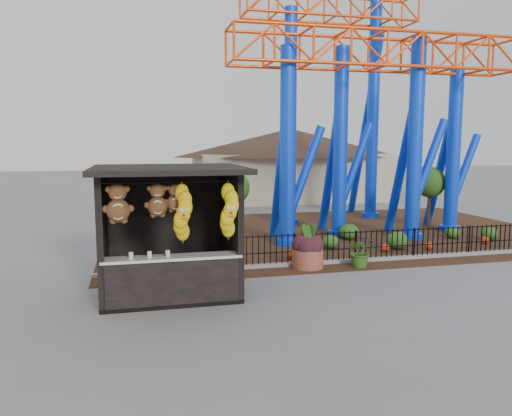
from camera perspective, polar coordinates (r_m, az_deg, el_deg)
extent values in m
plane|color=slate|center=(12.12, 5.17, -10.22)|extent=(120.00, 120.00, 0.00)
cube|color=#331E11|center=(20.77, 8.53, -2.80)|extent=(18.00, 12.00, 0.02)
cube|color=gray|center=(16.34, 15.17, -5.59)|extent=(18.00, 0.18, 0.12)
cube|color=black|center=(12.67, -9.78, -9.26)|extent=(3.20, 2.60, 0.10)
cube|color=black|center=(13.56, -10.27, -1.89)|extent=(3.20, 0.12, 3.00)
cube|color=black|center=(12.34, -17.09, -3.02)|extent=(0.12, 2.60, 3.00)
cube|color=black|center=(12.53, -2.87, -2.54)|extent=(0.12, 2.60, 3.00)
cube|color=black|center=(11.91, -10.01, 4.40)|extent=(3.50, 3.40, 0.12)
cube|color=black|center=(11.13, -17.40, -4.14)|extent=(0.14, 0.14, 3.00)
cube|color=black|center=(11.34, -1.76, -3.59)|extent=(0.14, 0.14, 3.00)
cube|color=black|center=(11.53, -9.47, -8.36)|extent=(3.00, 0.50, 1.10)
cube|color=silver|center=(11.39, -9.53, -5.60)|extent=(3.10, 0.55, 0.06)
cylinder|color=black|center=(10.73, -9.58, 2.96)|extent=(2.90, 0.04, 0.04)
cylinder|color=#0E3FEE|center=(17.72, 3.65, 6.87)|extent=(0.56, 0.56, 7.00)
cylinder|color=#0E3FEE|center=(18.07, 3.56, -3.90)|extent=(0.84, 0.84, 0.24)
cylinder|color=#0E3FEE|center=(19.71, 9.61, 7.28)|extent=(0.56, 0.56, 7.30)
cylinder|color=#0E3FEE|center=(20.03, 9.40, -2.87)|extent=(0.84, 0.84, 0.24)
cylinder|color=#0E3FEE|center=(19.79, 17.73, 7.32)|extent=(0.56, 0.56, 7.50)
cylinder|color=#0E3FEE|center=(20.10, 17.33, -3.08)|extent=(0.84, 0.84, 0.24)
cylinder|color=#0E3FEE|center=(22.16, 21.63, 5.96)|extent=(0.56, 0.56, 6.60)
cylinder|color=#0E3FEE|center=(22.44, 21.24, -2.17)|extent=(0.84, 0.84, 0.24)
cylinder|color=#0E3FEE|center=(22.49, 3.93, 10.17)|extent=(0.56, 0.56, 9.50)
cylinder|color=#0E3FEE|center=(22.74, 3.83, -1.56)|extent=(0.84, 0.84, 0.24)
cylinder|color=#0E3FEE|center=(25.14, 13.24, 10.85)|extent=(0.56, 0.56, 10.50)
cylinder|color=#0E3FEE|center=(25.34, 12.90, -0.81)|extent=(0.84, 0.84, 0.24)
cylinder|color=#0E3FEE|center=(18.61, 2.80, 4.21)|extent=(0.36, 2.21, 5.85)
cylinder|color=#0E3FEE|center=(18.26, 5.44, 3.58)|extent=(1.62, 0.32, 3.73)
cylinder|color=#0E3FEE|center=(20.56, 8.57, 4.76)|extent=(0.36, 2.29, 6.10)
cylinder|color=#0E3FEE|center=(20.30, 11.04, 4.15)|extent=(1.67, 0.32, 3.88)
cylinder|color=#0E3FEE|center=(20.58, 16.33, 4.75)|extent=(0.36, 2.34, 6.26)
cylinder|color=#0E3FEE|center=(20.44, 18.86, 4.11)|extent=(1.71, 0.32, 3.99)
cylinder|color=#0E3FEE|center=(22.93, 20.24, 3.99)|extent=(0.36, 2.10, 5.53)
cylinder|color=#0E3FEE|center=(22.85, 22.52, 3.46)|extent=(1.54, 0.32, 3.52)
cylinder|color=#974B37|center=(14.85, 5.90, -5.76)|extent=(1.03, 1.03, 0.58)
ellipsoid|color=#32141A|center=(14.73, 5.93, -3.45)|extent=(0.70, 0.70, 0.64)
imported|color=#255519|center=(15.11, 11.90, -4.88)|extent=(1.05, 0.96, 0.97)
ellipsoid|color=#285017|center=(17.57, 8.53, -3.85)|extent=(0.60, 0.60, 0.48)
ellipsoid|color=#285017|center=(17.99, 15.85, -3.60)|extent=(0.75, 0.75, 0.60)
ellipsoid|color=#285017|center=(20.72, 21.55, -2.62)|extent=(0.56, 0.56, 0.45)
ellipsoid|color=#285017|center=(19.37, 10.58, -2.67)|extent=(0.74, 0.74, 0.59)
ellipsoid|color=#285017|center=(20.89, 25.09, -2.65)|extent=(0.62, 0.62, 0.50)
sphere|color=red|center=(15.85, 4.09, -5.38)|extent=(0.28, 0.28, 0.28)
sphere|color=red|center=(17.47, 14.55, -4.41)|extent=(0.28, 0.28, 0.28)
sphere|color=red|center=(18.22, 19.13, -4.09)|extent=(0.28, 0.28, 0.28)
sphere|color=red|center=(20.04, 24.70, -3.35)|extent=(0.28, 0.28, 0.28)
cube|color=#BFAD8C|center=(32.50, 3.88, 3.59)|extent=(12.00, 6.00, 3.00)
cone|color=#332319|center=(32.43, 3.92, 7.82)|extent=(15.00, 15.00, 1.80)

